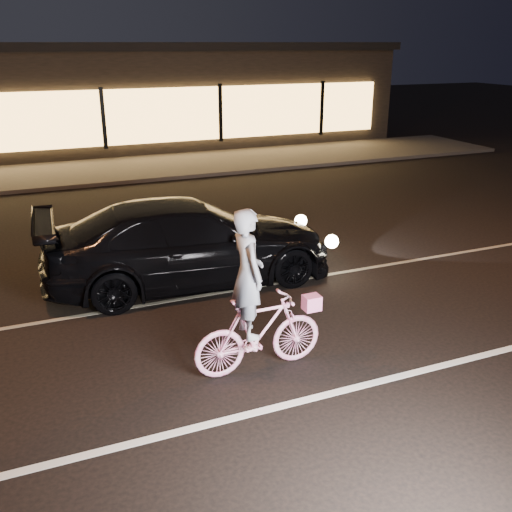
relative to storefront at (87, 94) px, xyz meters
name	(u,v)px	position (x,y,z in m)	size (l,w,h in m)	color
ground	(263,344)	(0.00, -18.97, -2.15)	(90.00, 90.00, 0.00)	black
lane_stripe_near	(309,399)	(0.00, -20.47, -2.14)	(60.00, 0.12, 0.01)	silver
lane_stripe_far	(219,293)	(0.00, -16.97, -2.14)	(60.00, 0.10, 0.01)	gray
sidewalk	(115,170)	(0.00, -5.97, -2.09)	(30.00, 4.00, 0.12)	#383533
storefront	(87,94)	(0.00, 0.00, 0.00)	(25.40, 8.42, 4.20)	black
cyclist	(256,316)	(-0.35, -19.56, -1.33)	(1.82, 0.63, 2.30)	#EB3A91
sedan	(190,242)	(-0.29, -16.23, -1.38)	(5.39, 2.37, 1.54)	black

